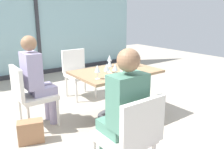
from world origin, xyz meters
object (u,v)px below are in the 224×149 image
wine_glass_1 (97,69)px  cell_phone_on_table (139,74)px  dining_table_main (116,84)px  handbag_1 (31,132)px  wine_glass_6 (136,58)px  chair_front_left (131,134)px  coffee_cup (123,68)px  wine_glass_5 (107,68)px  chair_near_window (78,70)px  chair_far_left (30,93)px  wine_glass_2 (110,58)px  person_far_left (36,77)px  person_front_left (123,109)px  wine_glass_0 (128,59)px  wine_glass_3 (115,67)px  wine_glass_4 (110,63)px

wine_glass_1 → cell_phone_on_table: size_ratio=1.28×
cell_phone_on_table → dining_table_main: bearing=74.4°
cell_phone_on_table → handbag_1: (-1.40, 0.39, -0.59)m
wine_glass_1 → wine_glass_6: bearing=15.9°
chair_front_left → coffee_cup: chair_front_left is taller
wine_glass_5 → coffee_cup: size_ratio=2.06×
wine_glass_1 → handbag_1: wine_glass_1 is taller
chair_near_window → wine_glass_5: size_ratio=4.70×
chair_far_left → wine_glass_2: size_ratio=4.70×
dining_table_main → person_far_left: person_far_left is taller
wine_glass_6 → coffee_cup: bearing=-159.2°
person_front_left → chair_near_window: bearing=71.7°
person_front_left → wine_glass_6: size_ratio=6.81×
person_front_left → chair_front_left: bearing=-90.0°
chair_near_window → wine_glass_6: size_ratio=4.70×
wine_glass_0 → wine_glass_2: 0.29m
wine_glass_3 → handbag_1: (-1.03, 0.33, -0.72)m
person_front_left → wine_glass_2: bearing=58.4°
person_far_left → wine_glass_2: bearing=-10.7°
wine_glass_6 → handbag_1: (-1.67, 0.02, -0.72)m
person_front_left → coffee_cup: 1.26m
chair_front_left → wine_glass_3: size_ratio=4.70×
wine_glass_5 → wine_glass_6: bearing=19.5°
wine_glass_3 → wine_glass_4: (0.09, 0.24, 0.00)m
chair_front_left → coffee_cup: size_ratio=9.67×
wine_glass_5 → wine_glass_1: bearing=174.0°
chair_far_left → person_far_left: person_far_left is taller
chair_far_left → person_front_left: person_front_left is taller
wine_glass_0 → chair_front_left: bearing=-129.4°
person_front_left → person_far_left: size_ratio=1.00×
chair_near_window → wine_glass_6: 1.26m
wine_glass_0 → cell_phone_on_table: (-0.11, -0.36, -0.13)m
wine_glass_5 → wine_glass_6: size_ratio=1.00×
person_far_left → chair_near_window: bearing=35.5°
person_front_left → cell_phone_on_table: person_front_left is taller
dining_table_main → wine_glass_2: 0.43m
wine_glass_3 → person_front_left: bearing=-123.0°
wine_glass_0 → wine_glass_2: bearing=126.7°
chair_front_left → handbag_1: size_ratio=2.90×
dining_table_main → coffee_cup: 0.27m
cell_phone_on_table → handbag_1: cell_phone_on_table is taller
dining_table_main → person_far_left: (-1.01, 0.46, 0.17)m
wine_glass_4 → cell_phone_on_table: (0.28, -0.30, -0.13)m
chair_front_left → wine_glass_2: size_ratio=4.70×
wine_glass_1 → wine_glass_4: 0.35m
chair_far_left → wine_glass_1: wine_glass_1 is taller
chair_front_left → wine_glass_1: size_ratio=4.70×
person_far_left → wine_glass_5: (0.68, -0.68, 0.16)m
wine_glass_2 → wine_glass_6: 0.40m
wine_glass_6 → coffee_cup: size_ratio=2.06×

